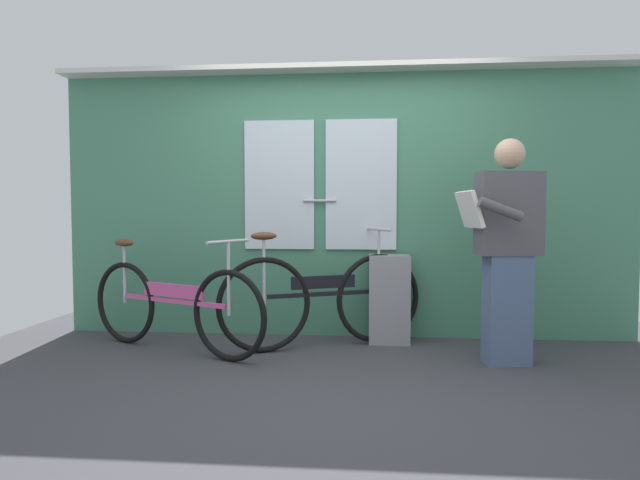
# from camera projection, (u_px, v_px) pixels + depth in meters

# --- Properties ---
(ground_plane) EXTENTS (5.87, 4.24, 0.04)m
(ground_plane) POSITION_uv_depth(u_px,v_px,m) (334.00, 386.00, 3.35)
(ground_plane) COLOR #38383D
(train_door_wall) EXTENTS (4.87, 0.28, 2.28)m
(train_door_wall) POSITION_uv_depth(u_px,v_px,m) (343.00, 198.00, 4.60)
(train_door_wall) COLOR #427F60
(train_door_wall) RESTS_ON ground_plane
(bicycle_near_door) EXTENTS (1.56, 0.76, 0.94)m
(bicycle_near_door) POSITION_uv_depth(u_px,v_px,m) (323.00, 299.00, 4.21)
(bicycle_near_door) COLOR black
(bicycle_near_door) RESTS_ON ground_plane
(bicycle_leaning_behind) EXTENTS (1.60, 0.83, 0.87)m
(bicycle_leaning_behind) POSITION_uv_depth(u_px,v_px,m) (173.00, 305.00, 4.09)
(bicycle_leaning_behind) COLOR black
(bicycle_leaning_behind) RESTS_ON ground_plane
(passenger_reading_newspaper) EXTENTS (0.59, 0.50, 1.58)m
(passenger_reading_newspaper) POSITION_uv_depth(u_px,v_px,m) (507.00, 246.00, 3.72)
(passenger_reading_newspaper) COLOR slate
(passenger_reading_newspaper) RESTS_ON ground_plane
(trash_bin_by_wall) EXTENTS (0.33, 0.28, 0.72)m
(trash_bin_by_wall) POSITION_uv_depth(u_px,v_px,m) (389.00, 299.00, 4.39)
(trash_bin_by_wall) COLOR gray
(trash_bin_by_wall) RESTS_ON ground_plane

